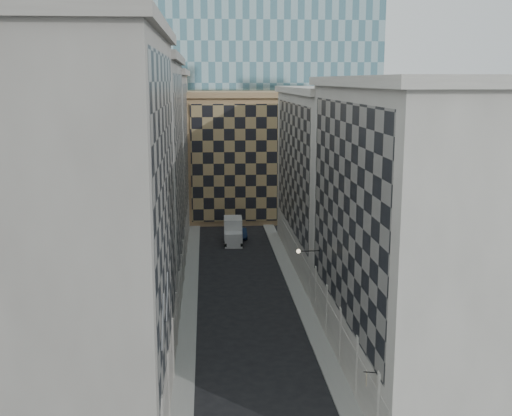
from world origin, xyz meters
TOP-DOWN VIEW (x-y plane):
  - sidewalk_west at (-5.25, 30.00)m, footprint 1.50×100.00m
  - sidewalk_east at (5.25, 30.00)m, footprint 1.50×100.00m
  - bldg_left_a at (-10.88, 11.00)m, footprint 10.80×22.80m
  - bldg_left_b at (-10.88, 33.00)m, footprint 10.80×22.80m
  - bldg_left_c at (-10.88, 55.00)m, footprint 10.80×22.80m
  - bldg_right_a at (10.88, 15.00)m, footprint 10.80×26.80m
  - bldg_right_b at (10.89, 42.00)m, footprint 10.80×28.80m
  - tan_block at (2.00, 67.90)m, footprint 16.80×14.80m
  - church_tower at (0.00, 82.00)m, footprint 7.20×7.20m
  - flagpoles_left at (-5.90, 6.00)m, footprint 0.10×6.33m
  - bracket_lamp at (4.38, 24.00)m, footprint 1.98×0.36m
  - box_truck at (-0.19, 51.55)m, footprint 2.44×5.71m
  - dark_car at (1.00, 53.95)m, footprint 1.40×3.94m
  - shop_sign at (5.42, 5.12)m, footprint 0.73×0.64m

SIDE VIEW (x-z plane):
  - sidewalk_west at x=-5.25m, z-range 0.00..0.15m
  - sidewalk_east at x=5.25m, z-range 0.00..0.15m
  - dark_car at x=1.00m, z-range 0.00..1.29m
  - box_truck at x=-0.19m, z-range -0.20..2.90m
  - shop_sign at x=5.42m, z-range 3.48..4.20m
  - bracket_lamp at x=4.38m, z-range 6.02..6.38m
  - flagpoles_left at x=-5.90m, z-range 6.83..9.17m
  - tan_block at x=2.00m, z-range 0.04..18.84m
  - bldg_right_b at x=10.89m, z-range 0.00..19.70m
  - bldg_right_a at x=10.88m, z-range -0.03..20.67m
  - bldg_left_c at x=-10.88m, z-range -0.02..21.68m
  - bldg_left_b at x=-10.88m, z-range -0.03..22.67m
  - bldg_left_a at x=-10.88m, z-range -0.03..23.67m
  - church_tower at x=0.00m, z-range 1.20..52.70m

